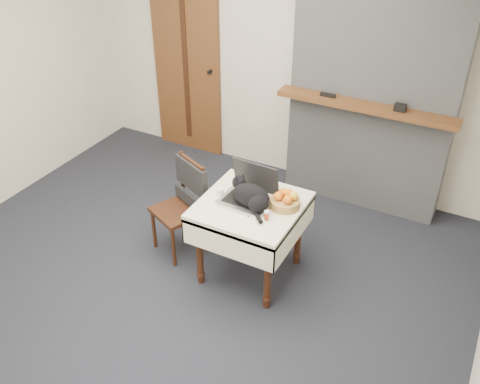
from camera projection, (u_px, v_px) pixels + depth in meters
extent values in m
plane|color=black|center=(186.00, 278.00, 4.47)|extent=(4.50, 4.50, 0.00)
cube|color=beige|center=(290.00, 55.00, 5.23)|extent=(4.50, 0.02, 2.60)
cube|color=brown|center=(187.00, 65.00, 5.85)|extent=(0.82, 0.05, 2.00)
cube|color=black|center=(185.00, 66.00, 5.82)|extent=(0.06, 0.01, 1.70)
cylinder|color=black|center=(210.00, 72.00, 5.69)|extent=(0.04, 0.06, 0.04)
cube|color=gray|center=(376.00, 76.00, 4.77)|extent=(1.50, 0.30, 2.60)
cube|color=brown|center=(365.00, 107.00, 4.70)|extent=(1.62, 0.18, 0.05)
cube|color=black|center=(328.00, 95.00, 4.81)|extent=(0.14, 0.04, 0.03)
cube|color=black|center=(400.00, 108.00, 4.55)|extent=(0.10, 0.07, 0.06)
cylinder|color=black|center=(200.00, 252.00, 4.25)|extent=(0.06, 0.06, 0.64)
sphere|color=black|center=(201.00, 274.00, 4.39)|extent=(0.07, 0.07, 0.07)
cylinder|color=black|center=(267.00, 276.00, 4.02)|extent=(0.06, 0.06, 0.64)
sphere|color=black|center=(267.00, 299.00, 4.15)|extent=(0.07, 0.07, 0.07)
cylinder|color=black|center=(235.00, 213.00, 4.70)|extent=(0.06, 0.06, 0.64)
sphere|color=black|center=(235.00, 234.00, 4.83)|extent=(0.07, 0.07, 0.07)
cylinder|color=black|center=(298.00, 233.00, 4.46)|extent=(0.06, 0.06, 0.64)
sphere|color=black|center=(297.00, 255.00, 4.59)|extent=(0.07, 0.07, 0.07)
cube|color=beige|center=(251.00, 207.00, 4.16)|extent=(0.78, 0.78, 0.06)
cube|color=beige|center=(227.00, 245.00, 3.94)|extent=(0.78, 0.01, 0.22)
cube|color=beige|center=(271.00, 194.00, 4.51)|extent=(0.78, 0.01, 0.22)
cube|color=beige|center=(209.00, 205.00, 4.38)|extent=(0.01, 0.78, 0.22)
cube|color=beige|center=(295.00, 232.00, 4.07)|extent=(0.01, 0.78, 0.22)
cube|color=#B7B7BC|center=(245.00, 202.00, 4.14)|extent=(0.41, 0.29, 0.02)
cube|color=black|center=(245.00, 201.00, 4.14)|extent=(0.34, 0.20, 0.00)
cube|color=black|center=(256.00, 177.00, 4.18)|extent=(0.40, 0.09, 0.27)
cube|color=#ACD9FC|center=(256.00, 177.00, 4.18)|extent=(0.37, 0.08, 0.24)
ellipsoid|color=black|center=(251.00, 196.00, 4.07)|extent=(0.35, 0.28, 0.19)
ellipsoid|color=black|center=(259.00, 203.00, 4.02)|extent=(0.21, 0.22, 0.16)
sphere|color=black|center=(239.00, 182.00, 4.14)|extent=(0.15, 0.15, 0.11)
ellipsoid|color=white|center=(236.00, 183.00, 4.18)|extent=(0.07, 0.07, 0.05)
ellipsoid|color=white|center=(241.00, 193.00, 4.17)|extent=(0.07, 0.08, 0.08)
cone|color=black|center=(236.00, 178.00, 4.09)|extent=(0.05, 0.05, 0.05)
cone|color=black|center=(243.00, 175.00, 4.12)|extent=(0.05, 0.05, 0.05)
cylinder|color=black|center=(257.00, 216.00, 3.97)|extent=(0.14, 0.14, 0.03)
sphere|color=white|center=(237.00, 198.00, 4.18)|extent=(0.04, 0.04, 0.04)
sphere|color=white|center=(244.00, 195.00, 4.21)|extent=(0.04, 0.04, 0.04)
cylinder|color=white|center=(220.00, 193.00, 4.22)|extent=(0.06, 0.06, 0.07)
cylinder|color=#AD3A15|center=(267.00, 216.00, 3.95)|extent=(0.03, 0.03, 0.06)
cylinder|color=white|center=(267.00, 212.00, 3.93)|extent=(0.04, 0.04, 0.01)
cylinder|color=#A58442|center=(285.00, 203.00, 4.10)|extent=(0.23, 0.23, 0.07)
sphere|color=orange|center=(278.00, 196.00, 4.06)|extent=(0.07, 0.07, 0.07)
sphere|color=orange|center=(288.00, 200.00, 4.02)|extent=(0.07, 0.07, 0.07)
sphere|color=orange|center=(288.00, 193.00, 4.10)|extent=(0.07, 0.07, 0.07)
sphere|color=yellow|center=(293.00, 196.00, 4.06)|extent=(0.07, 0.07, 0.07)
sphere|color=orange|center=(283.00, 192.00, 4.10)|extent=(0.07, 0.07, 0.07)
cube|color=black|center=(266.00, 208.00, 4.09)|extent=(0.12, 0.11, 0.01)
cube|color=black|center=(178.00, 211.00, 4.57)|extent=(0.50, 0.50, 0.04)
cylinder|color=black|center=(154.00, 228.00, 4.70)|extent=(0.03, 0.03, 0.41)
cylinder|color=black|center=(174.00, 247.00, 4.49)|extent=(0.03, 0.03, 0.41)
cylinder|color=black|center=(185.00, 215.00, 4.87)|extent=(0.03, 0.03, 0.41)
cylinder|color=black|center=(206.00, 232.00, 4.65)|extent=(0.03, 0.03, 0.41)
cylinder|color=black|center=(182.00, 175.00, 4.63)|extent=(0.03, 0.03, 0.45)
cylinder|color=black|center=(204.00, 191.00, 4.42)|extent=(0.03, 0.03, 0.45)
cube|color=black|center=(192.00, 173.00, 4.47)|extent=(0.31, 0.16, 0.25)
cube|color=black|center=(191.00, 176.00, 4.48)|extent=(0.39, 0.21, 0.25)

